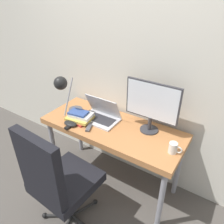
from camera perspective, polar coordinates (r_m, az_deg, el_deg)
ground_plane at (r=2.52m, az=-3.84°, el=-21.38°), size 12.00×12.00×0.00m
wall_back at (r=2.20m, az=5.16°, el=12.48°), size 8.00×0.05×2.60m
desk at (r=2.21m, az=0.01°, el=-5.31°), size 1.43×0.58×0.76m
laptop at (r=2.24m, az=-2.94°, el=-0.80°), size 0.38×0.25×0.25m
monitor at (r=1.99m, az=10.36°, el=2.08°), size 0.51×0.18×0.49m
desk_lamp at (r=2.22m, az=-12.66°, el=6.24°), size 0.15×0.31×0.45m
office_chair at (r=1.90m, az=-14.23°, el=-16.60°), size 0.54×0.56×1.11m
book_stack at (r=2.25m, az=-8.30°, el=-1.18°), size 0.27×0.23×0.10m
tv_remote at (r=2.19m, az=-10.64°, el=-3.40°), size 0.04×0.15×0.02m
media_remote at (r=2.14m, az=-6.00°, el=-3.92°), size 0.09×0.15×0.02m
mug at (r=1.89m, az=15.75°, el=-9.05°), size 0.11×0.07×0.10m
game_controller at (r=2.20m, az=-10.81°, el=-2.96°), size 0.15×0.09×0.04m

